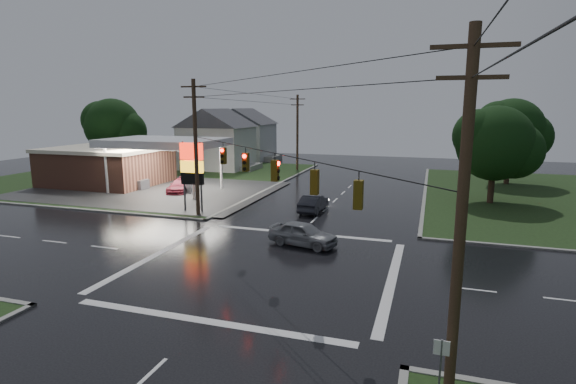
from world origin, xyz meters
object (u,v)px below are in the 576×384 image
(house_far, at_px, (244,133))
(tree_ne_far, at_px, (512,131))
(utility_pole_nw, at_px, (196,146))
(tree_nw_behind, at_px, (114,126))
(utility_pole_se, at_px, (461,220))
(tree_ne_near, at_px, (497,144))
(utility_pole_n, at_px, (297,131))
(pylon_sign, at_px, (192,165))
(house_near, at_px, (217,138))
(car_pump, at_px, (181,186))
(gas_station, at_px, (115,163))
(car_north, at_px, (313,203))
(car_crossing, at_px, (303,234))

(house_far, xyz_separation_m, tree_ne_far, (39.10, -14.01, 1.77))
(utility_pole_nw, xyz_separation_m, tree_nw_behind, (-24.34, 20.49, 0.46))
(house_far, bearing_deg, utility_pole_nw, -72.08)
(utility_pole_se, distance_m, tree_ne_near, 31.83)
(house_far, bearing_deg, utility_pole_n, -38.77)
(pylon_sign, height_order, house_near, house_near)
(car_pump, bearing_deg, tree_nw_behind, 133.00)
(gas_station, distance_m, tree_nw_behind, 13.63)
(utility_pole_nw, bearing_deg, utility_pole_n, 90.00)
(pylon_sign, height_order, utility_pole_se, utility_pole_se)
(utility_pole_nw, height_order, car_pump, utility_pole_nw)
(utility_pole_n, distance_m, house_near, 11.67)
(tree_ne_far, bearing_deg, utility_pole_se, -99.98)
(utility_pole_n, bearing_deg, car_north, -70.23)
(gas_station, height_order, pylon_sign, pylon_sign)
(car_north, bearing_deg, tree_nw_behind, -24.14)
(gas_station, relative_size, tree_ne_near, 2.92)
(gas_station, distance_m, utility_pole_nw, 19.38)
(tree_nw_behind, bearing_deg, house_near, 24.98)
(utility_pole_se, bearing_deg, house_far, 118.68)
(pylon_sign, distance_m, house_near, 27.56)
(utility_pole_n, bearing_deg, utility_pole_se, -68.20)
(utility_pole_n, distance_m, tree_ne_near, 28.55)
(tree_ne_near, xyz_separation_m, car_pump, (-30.47, -3.83, -4.86))
(house_far, distance_m, tree_ne_near, 44.50)
(house_far, distance_m, car_pump, 30.58)
(utility_pole_nw, bearing_deg, tree_ne_near, 27.86)
(pylon_sign, bearing_deg, utility_pole_nw, -45.00)
(house_far, bearing_deg, car_crossing, -62.31)
(utility_pole_nw, relative_size, tree_ne_near, 1.22)
(utility_pole_nw, relative_size, house_near, 1.00)
(house_far, bearing_deg, pylon_sign, -73.02)
(gas_station, height_order, utility_pole_nw, utility_pole_nw)
(pylon_sign, height_order, tree_ne_far, tree_ne_far)
(tree_ne_far, bearing_deg, house_far, 160.29)
(pylon_sign, relative_size, utility_pole_nw, 0.55)
(gas_station, xyz_separation_m, car_pump, (9.35, -1.53, -1.84))
(house_near, height_order, car_north, house_near)
(utility_pole_nw, height_order, house_near, utility_pole_nw)
(utility_pole_nw, height_order, utility_pole_n, utility_pole_nw)
(house_near, height_order, tree_nw_behind, tree_nw_behind)
(tree_nw_behind, bearing_deg, utility_pole_nw, -40.10)
(utility_pole_se, relative_size, car_north, 2.46)
(utility_pole_n, distance_m, car_crossing, 35.56)
(tree_nw_behind, xyz_separation_m, tree_ne_far, (50.99, 4.00, -0.00))
(tree_nw_behind, xyz_separation_m, car_crossing, (34.81, -25.65, -5.41))
(tree_ne_far, bearing_deg, car_crossing, -118.63)
(utility_pole_n, bearing_deg, tree_nw_behind, -161.79)
(gas_station, distance_m, utility_pole_se, 45.83)
(car_pump, bearing_deg, house_near, 91.56)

